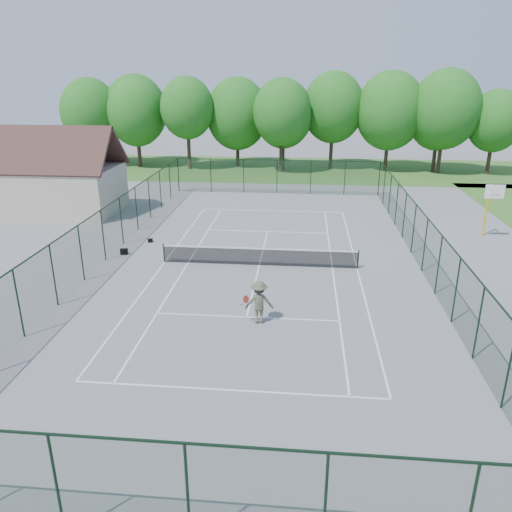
% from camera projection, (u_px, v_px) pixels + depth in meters
% --- Properties ---
extents(ground, '(140.00, 140.00, 0.00)m').
position_uv_depth(ground, '(259.00, 265.00, 28.30)').
color(ground, gray).
rests_on(ground, ground).
extents(grass_far, '(80.00, 16.00, 0.01)m').
position_uv_depth(grass_far, '(283.00, 169.00, 56.31)').
color(grass_far, '#43752A').
rests_on(grass_far, ground).
extents(court_lines, '(11.05, 23.85, 0.01)m').
position_uv_depth(court_lines, '(259.00, 265.00, 28.30)').
color(court_lines, white).
rests_on(court_lines, ground).
extents(tennis_net, '(11.08, 0.08, 1.10)m').
position_uv_depth(tennis_net, '(259.00, 256.00, 28.10)').
color(tennis_net, black).
rests_on(tennis_net, ground).
extents(fence_enclosure, '(18.05, 36.05, 3.02)m').
position_uv_depth(fence_enclosure, '(259.00, 239.00, 27.76)').
color(fence_enclosure, '#1A3D23').
rests_on(fence_enclosure, ground).
extents(utility_building, '(8.60, 6.27, 6.63)m').
position_uv_depth(utility_building, '(62.00, 172.00, 37.97)').
color(utility_building, beige).
rests_on(utility_building, ground).
extents(tree_line_far, '(39.40, 6.40, 9.70)m').
position_uv_depth(tree_line_far, '(284.00, 114.00, 54.23)').
color(tree_line_far, '#3D2B21').
rests_on(tree_line_far, ground).
extents(basketball_goal, '(1.20, 1.43, 3.65)m').
position_uv_depth(basketball_goal, '(491.00, 200.00, 32.12)').
color(basketball_goal, '#EBBF02').
rests_on(basketball_goal, ground).
extents(sports_bag_a, '(0.46, 0.32, 0.34)m').
position_uv_depth(sports_bag_a, '(124.00, 252.00, 29.96)').
color(sports_bag_a, black).
rests_on(sports_bag_a, ground).
extents(sports_bag_b, '(0.36, 0.30, 0.24)m').
position_uv_depth(sports_bag_b, '(150.00, 241.00, 32.08)').
color(sports_bag_b, black).
rests_on(sports_bag_b, ground).
extents(tennis_player, '(1.82, 0.93, 1.94)m').
position_uv_depth(tennis_player, '(259.00, 302.00, 21.53)').
color(tennis_player, '#51563E').
rests_on(tennis_player, ground).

